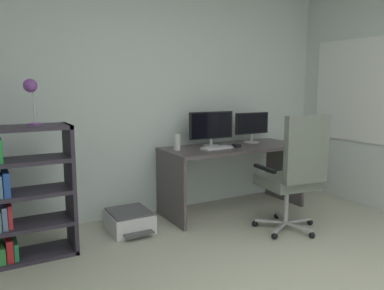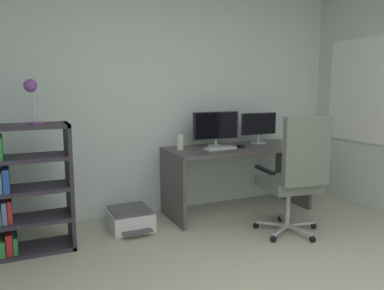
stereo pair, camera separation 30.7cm
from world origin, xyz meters
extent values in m
cube|color=silver|center=(0.00, 2.76, 1.30)|extent=(4.58, 0.10, 2.61)
cube|color=white|center=(2.29, 1.77, 1.34)|extent=(0.01, 1.30, 1.11)
cube|color=white|center=(2.28, 1.77, 1.34)|extent=(0.02, 1.38, 1.19)
cube|color=#4F4749|center=(0.83, 2.31, 0.72)|extent=(1.59, 0.67, 0.04)
cube|color=#4F4749|center=(0.05, 2.31, 0.35)|extent=(0.04, 0.64, 0.70)
cube|color=#4F4749|center=(1.60, 2.31, 0.35)|extent=(0.04, 0.64, 0.70)
cylinder|color=#B2B5B7|center=(0.62, 2.44, 0.74)|extent=(0.18, 0.18, 0.01)
cylinder|color=#B2B5B7|center=(0.62, 2.44, 0.79)|extent=(0.03, 0.03, 0.09)
cube|color=black|center=(0.62, 2.44, 0.97)|extent=(0.53, 0.06, 0.30)
cube|color=black|center=(0.62, 2.42, 0.97)|extent=(0.49, 0.03, 0.28)
cylinder|color=#B2B5B7|center=(1.18, 2.44, 0.74)|extent=(0.18, 0.18, 0.01)
cylinder|color=#B2B5B7|center=(1.18, 2.44, 0.80)|extent=(0.03, 0.03, 0.11)
cube|color=black|center=(1.18, 2.44, 0.97)|extent=(0.45, 0.05, 0.25)
cube|color=black|center=(1.18, 2.42, 0.97)|extent=(0.42, 0.02, 0.23)
cube|color=silver|center=(0.57, 2.25, 0.75)|extent=(0.35, 0.15, 0.02)
cube|color=black|center=(0.82, 2.24, 0.75)|extent=(0.07, 0.11, 0.03)
cylinder|color=silver|center=(0.17, 2.39, 0.82)|extent=(0.07, 0.07, 0.17)
cube|color=#B7BABC|center=(1.09, 1.54, 0.07)|extent=(0.30, 0.07, 0.02)
sphere|color=black|center=(1.23, 1.52, 0.03)|extent=(0.06, 0.06, 0.06)
cube|color=#B7BABC|center=(1.00, 1.69, 0.07)|extent=(0.16, 0.28, 0.02)
sphere|color=black|center=(1.07, 1.83, 0.03)|extent=(0.06, 0.06, 0.06)
cube|color=#B7BABC|center=(0.83, 1.66, 0.07)|extent=(0.24, 0.23, 0.02)
sphere|color=black|center=(0.72, 1.76, 0.03)|extent=(0.06, 0.06, 0.06)
cube|color=#B7BABC|center=(0.80, 1.48, 0.07)|extent=(0.28, 0.17, 0.02)
sphere|color=black|center=(0.67, 1.41, 0.03)|extent=(0.06, 0.06, 0.06)
cube|color=#B7BABC|center=(0.96, 1.41, 0.07)|extent=(0.09, 0.30, 0.02)
sphere|color=black|center=(0.99, 1.26, 0.03)|extent=(0.06, 0.06, 0.06)
cylinder|color=#B7BABC|center=(0.94, 1.56, 0.25)|extent=(0.04, 0.04, 0.36)
cube|color=slate|center=(0.94, 1.56, 0.48)|extent=(0.54, 0.53, 0.10)
cube|color=slate|center=(0.90, 1.29, 0.84)|extent=(0.44, 0.13, 0.61)
cube|color=black|center=(0.68, 1.59, 0.63)|extent=(0.08, 0.33, 0.03)
cube|color=black|center=(1.19, 1.52, 0.63)|extent=(0.08, 0.33, 0.03)
cube|color=#312B37|center=(-0.99, 2.12, 0.55)|extent=(0.03, 0.35, 1.09)
cube|color=#312B37|center=(-1.40, 2.12, 1.08)|extent=(0.84, 0.35, 0.03)
cube|color=#312B37|center=(-1.40, 2.12, 0.02)|extent=(0.84, 0.35, 0.03)
cube|color=#312B37|center=(-1.40, 2.12, 0.28)|extent=(0.78, 0.35, 0.03)
cube|color=#312B37|center=(-1.40, 2.12, 0.55)|extent=(0.78, 0.35, 0.03)
cube|color=#312B37|center=(-1.40, 2.12, 0.81)|extent=(0.78, 0.35, 0.03)
cube|color=#328840|center=(-1.56, 2.13, 0.10)|extent=(0.05, 0.31, 0.13)
cube|color=red|center=(-1.50, 2.13, 0.12)|extent=(0.05, 0.28, 0.18)
cube|color=#24864B|center=(-1.45, 2.12, 0.10)|extent=(0.03, 0.25, 0.14)
cube|color=#697FA7|center=(-1.52, 2.12, 0.39)|extent=(0.04, 0.26, 0.18)
cube|color=red|center=(-1.48, 2.13, 0.39)|extent=(0.03, 0.24, 0.19)
cube|color=#5D7D9F|center=(-1.53, 2.12, 0.65)|extent=(0.02, 0.30, 0.17)
cube|color=#2851AA|center=(-1.49, 2.12, 0.66)|extent=(0.05, 0.30, 0.19)
cylinder|color=#794191|center=(-1.24, 2.12, 1.10)|extent=(0.11, 0.11, 0.02)
cylinder|color=silver|center=(-1.24, 2.12, 1.24)|extent=(0.01, 0.01, 0.27)
sphere|color=#794191|center=(-1.26, 2.12, 1.41)|extent=(0.11, 0.11, 0.11)
cube|color=silver|center=(-0.42, 2.29, 0.09)|extent=(0.40, 0.43, 0.18)
cube|color=#4C4C51|center=(-0.42, 2.29, 0.19)|extent=(0.37, 0.40, 0.02)
cube|color=#4C4C51|center=(-0.42, 2.03, 0.05)|extent=(0.28, 0.10, 0.01)
camera|label=1|loc=(-1.66, -1.18, 1.41)|focal=36.25mm
camera|label=2|loc=(-1.39, -1.31, 1.41)|focal=36.25mm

